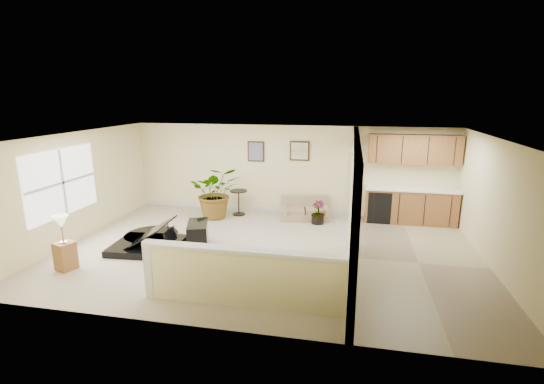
% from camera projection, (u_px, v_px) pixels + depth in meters
% --- Properties ---
extents(floor, '(9.00, 9.00, 0.00)m').
position_uv_depth(floor, '(267.00, 251.00, 8.57)').
color(floor, beige).
rests_on(floor, ground).
extents(back_wall, '(9.00, 0.04, 2.50)m').
position_uv_depth(back_wall, '(289.00, 170.00, 11.13)').
color(back_wall, beige).
rests_on(back_wall, floor).
extents(front_wall, '(9.00, 0.04, 2.50)m').
position_uv_depth(front_wall, '(221.00, 249.00, 5.42)').
color(front_wall, beige).
rests_on(front_wall, floor).
extents(left_wall, '(0.04, 6.00, 2.50)m').
position_uv_depth(left_wall, '(77.00, 186.00, 9.14)').
color(left_wall, beige).
rests_on(left_wall, floor).
extents(right_wall, '(0.04, 6.00, 2.50)m').
position_uv_depth(right_wall, '(500.00, 208.00, 7.41)').
color(right_wall, beige).
rests_on(right_wall, floor).
extents(ceiling, '(9.00, 6.00, 0.04)m').
position_uv_depth(ceiling, '(266.00, 136.00, 7.97)').
color(ceiling, silver).
rests_on(ceiling, back_wall).
extents(kitchen_vinyl, '(2.70, 6.00, 0.01)m').
position_uv_depth(kitchen_vinyl, '(419.00, 263.00, 7.97)').
color(kitchen_vinyl, '#9B9169').
rests_on(kitchen_vinyl, floor).
extents(interior_partition, '(0.18, 5.99, 2.50)m').
position_uv_depth(interior_partition, '(354.00, 199.00, 8.17)').
color(interior_partition, beige).
rests_on(interior_partition, floor).
extents(pony_half_wall, '(3.42, 0.22, 1.00)m').
position_uv_depth(pony_half_wall, '(241.00, 276.00, 6.25)').
color(pony_half_wall, beige).
rests_on(pony_half_wall, floor).
extents(left_window, '(0.05, 2.15, 1.45)m').
position_uv_depth(left_window, '(62.00, 183.00, 8.61)').
color(left_window, white).
rests_on(left_window, left_wall).
extents(wall_art_left, '(0.48, 0.04, 0.58)m').
position_uv_depth(wall_art_left, '(256.00, 151.00, 11.16)').
color(wall_art_left, '#352213').
rests_on(wall_art_left, back_wall).
extents(wall_mirror, '(0.55, 0.04, 0.55)m').
position_uv_depth(wall_mirror, '(300.00, 151.00, 10.91)').
color(wall_mirror, '#352213').
rests_on(wall_mirror, back_wall).
extents(kitchen_cabinets, '(2.36, 0.65, 2.33)m').
position_uv_depth(kitchen_cabinets, '(407.00, 190.00, 10.35)').
color(kitchen_cabinets, olive).
rests_on(kitchen_cabinets, floor).
extents(piano, '(1.76, 1.83, 1.37)m').
position_uv_depth(piano, '(147.00, 222.00, 8.71)').
color(piano, black).
rests_on(piano, floor).
extents(piano_bench, '(0.67, 0.94, 0.56)m').
position_uv_depth(piano_bench, '(198.00, 235.00, 8.76)').
color(piano_bench, black).
rests_on(piano_bench, floor).
extents(loveseat, '(1.47, 1.00, 0.76)m').
position_uv_depth(loveseat, '(305.00, 208.00, 10.82)').
color(loveseat, tan).
rests_on(loveseat, floor).
extents(accent_table, '(0.49, 0.49, 0.71)m').
position_uv_depth(accent_table, '(239.00, 199.00, 11.09)').
color(accent_table, black).
rests_on(accent_table, floor).
extents(palm_plant, '(1.61, 1.51, 1.45)m').
position_uv_depth(palm_plant, '(216.00, 193.00, 10.78)').
color(palm_plant, black).
rests_on(palm_plant, floor).
extents(small_plant, '(0.46, 0.46, 0.62)m').
position_uv_depth(small_plant, '(318.00, 214.00, 10.36)').
color(small_plant, black).
rests_on(small_plant, floor).
extents(lamp_stand, '(0.41, 0.41, 1.09)m').
position_uv_depth(lamp_stand, '(64.00, 247.00, 7.60)').
color(lamp_stand, olive).
rests_on(lamp_stand, floor).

